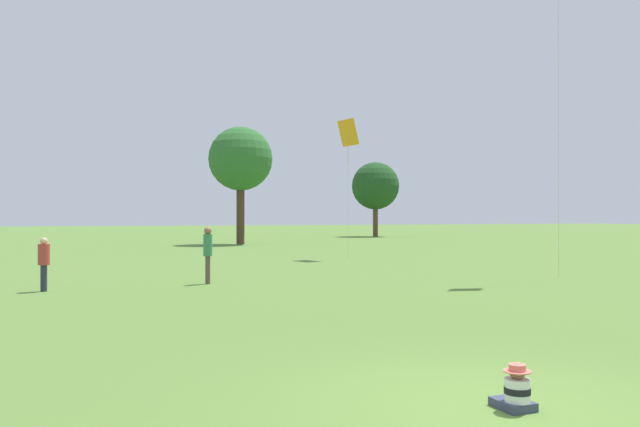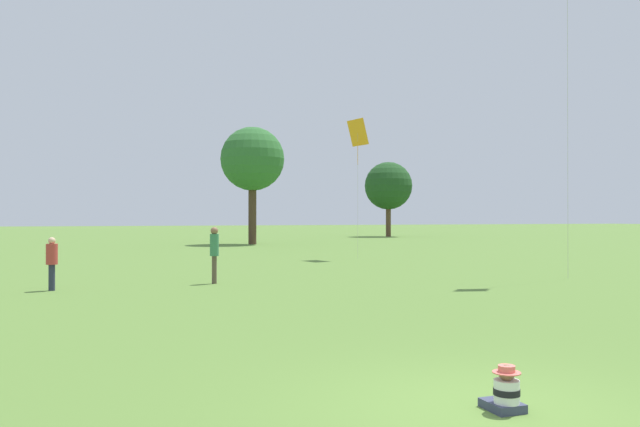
# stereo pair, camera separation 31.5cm
# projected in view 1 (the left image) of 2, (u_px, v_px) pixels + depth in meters

# --- Properties ---
(ground_plane) EXTENTS (300.00, 300.00, 0.00)m
(ground_plane) POSITION_uv_depth(u_px,v_px,m) (491.00, 408.00, 7.15)
(ground_plane) COLOR #567A33
(seated_toddler) EXTENTS (0.36, 0.46, 0.53)m
(seated_toddler) POSITION_uv_depth(u_px,v_px,m) (516.00, 390.00, 7.09)
(seated_toddler) COLOR #383D56
(seated_toddler) RESTS_ON ground
(person_standing_0) EXTENTS (0.36, 0.36, 1.59)m
(person_standing_0) POSITION_uv_depth(u_px,v_px,m) (44.00, 259.00, 18.32)
(person_standing_0) COLOR #282D42
(person_standing_0) RESTS_ON ground
(person_standing_1) EXTENTS (0.30, 0.30, 1.86)m
(person_standing_1) POSITION_uv_depth(u_px,v_px,m) (208.00, 249.00, 20.37)
(person_standing_1) COLOR brown
(person_standing_1) RESTS_ON ground
(kite_1) EXTENTS (0.73, 1.45, 7.28)m
(kite_1) POSITION_uv_depth(u_px,v_px,m) (348.00, 134.00, 32.62)
(kite_1) COLOR orange
(kite_1) RESTS_ON ground
(distant_tree_0) EXTENTS (5.27, 5.27, 8.27)m
(distant_tree_0) POSITION_uv_depth(u_px,v_px,m) (375.00, 186.00, 69.13)
(distant_tree_0) COLOR brown
(distant_tree_0) RESTS_ON ground
(distant_tree_1) EXTENTS (5.10, 5.10, 9.38)m
(distant_tree_1) POSITION_uv_depth(u_px,v_px,m) (241.00, 160.00, 49.61)
(distant_tree_1) COLOR #473323
(distant_tree_1) RESTS_ON ground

